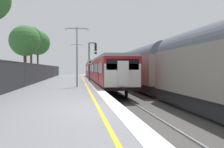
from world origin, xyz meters
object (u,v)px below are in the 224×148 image
object	(u,v)px
platform_lamp_mid	(77,51)
background_tree_back	(37,44)
platform_lamp_far	(77,58)
background_tree_left	(25,42)
speed_limit_sign	(90,68)
commuter_train_at_platform	(99,70)
freight_train_adjacent_track	(143,67)
signal_gantry	(91,57)
background_tree_centre	(32,39)

from	to	relation	value
platform_lamp_mid	background_tree_back	distance (m)	28.07
platform_lamp_far	background_tree_left	xyz separation A→B (m)	(-6.38, -9.96, 1.55)
speed_limit_sign	background_tree_back	distance (m)	21.95
commuter_train_at_platform	freight_train_adjacent_track	bearing A→B (deg)	-69.18
commuter_train_at_platform	freight_train_adjacent_track	distance (m)	11.27
commuter_train_at_platform	background_tree_back	world-z (taller)	background_tree_back
signal_gantry	commuter_train_at_platform	bearing A→B (deg)	73.79
speed_limit_sign	background_tree_back	xyz separation A→B (m)	(-8.80, 19.60, 4.51)
background_tree_centre	background_tree_back	distance (m)	5.46
signal_gantry	background_tree_centre	distance (m)	13.84
platform_lamp_mid	background_tree_left	size ratio (longest dim) A/B	0.71
speed_limit_sign	background_tree_centre	world-z (taller)	background_tree_centre
signal_gantry	background_tree_left	xyz separation A→B (m)	(-8.19, -0.26, 1.80)
speed_limit_sign	platform_lamp_mid	distance (m)	7.55
commuter_train_at_platform	background_tree_back	size ratio (longest dim) A/B	4.66
speed_limit_sign	platform_lamp_mid	size ratio (longest dim) A/B	0.52
signal_gantry	background_tree_left	world-z (taller)	background_tree_left
speed_limit_sign	platform_lamp_mid	world-z (taller)	platform_lamp_mid
commuter_train_at_platform	background_tree_centre	world-z (taller)	background_tree_centre
background_tree_centre	signal_gantry	bearing A→B (deg)	-46.96
speed_limit_sign	commuter_train_at_platform	bearing A→B (deg)	78.88
signal_gantry	background_tree_back	xyz separation A→B (m)	(-9.18, 15.26, 3.08)
freight_train_adjacent_track	signal_gantry	world-z (taller)	signal_gantry
speed_limit_sign	platform_lamp_far	distance (m)	14.20
commuter_train_at_platform	background_tree_left	world-z (taller)	background_tree_left
platform_lamp_far	background_tree_centre	xyz separation A→B (m)	(-7.36, 0.12, 3.11)
background_tree_centre	platform_lamp_mid	bearing A→B (deg)	-71.07
commuter_train_at_platform	platform_lamp_mid	world-z (taller)	platform_lamp_mid
freight_train_adjacent_track	background_tree_centre	size ratio (longest dim) A/B	5.28
platform_lamp_far	background_tree_left	size ratio (longest dim) A/B	0.81
speed_limit_sign	platform_lamp_far	bearing A→B (deg)	95.82
signal_gantry	speed_limit_sign	distance (m)	4.58
freight_train_adjacent_track	background_tree_left	bearing A→B (deg)	159.10
platform_lamp_mid	background_tree_left	bearing A→B (deg)	119.29
speed_limit_sign	platform_lamp_mid	xyz separation A→B (m)	(-1.43, -7.30, 1.30)
freight_train_adjacent_track	commuter_train_at_platform	bearing A→B (deg)	110.82
speed_limit_sign	background_tree_centre	bearing A→B (deg)	121.85
speed_limit_sign	background_tree_back	world-z (taller)	background_tree_back
platform_lamp_far	background_tree_left	world-z (taller)	background_tree_left
platform_lamp_mid	platform_lamp_far	xyz separation A→B (m)	(0.00, 21.33, 0.37)
background_tree_left	signal_gantry	bearing A→B (deg)	1.83
signal_gantry	speed_limit_sign	world-z (taller)	signal_gantry
background_tree_left	background_tree_centre	world-z (taller)	background_tree_centre
platform_lamp_mid	background_tree_centre	bearing A→B (deg)	108.93
platform_lamp_mid	speed_limit_sign	bearing A→B (deg)	78.91
background_tree_left	background_tree_centre	size ratio (longest dim) A/B	0.82
commuter_train_at_platform	platform_lamp_mid	xyz separation A→B (m)	(-3.28, -16.69, 1.68)
background_tree_left	background_tree_back	size ratio (longest dim) A/B	0.80
commuter_train_at_platform	background_tree_left	size ratio (longest dim) A/B	5.79
commuter_train_at_platform	platform_lamp_mid	size ratio (longest dim) A/B	8.14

